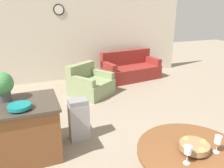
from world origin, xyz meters
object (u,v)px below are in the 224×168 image
(dining_table, at_px, (191,165))
(teal_bowl, at_px, (19,106))
(kitchen_island, at_px, (16,131))
(armchair, at_px, (90,84))
(wine_glass_right, at_px, (218,140))
(couch, at_px, (130,70))
(fruit_bowl, at_px, (194,146))
(wine_glass_left, at_px, (188,151))
(potted_plant, at_px, (2,85))
(trash_bin, at_px, (79,120))

(dining_table, xyz_separation_m, teal_bowl, (-1.66, 1.48, 0.33))
(kitchen_island, xyz_separation_m, armchair, (1.75, 2.13, -0.17))
(wine_glass_right, relative_size, couch, 0.10)
(armchair, bearing_deg, kitchen_island, -162.62)
(armchair, bearing_deg, couch, -5.63)
(couch, bearing_deg, fruit_bowl, -115.97)
(dining_table, height_order, kitchen_island, kitchen_island)
(wine_glass_right, xyz_separation_m, armchair, (-0.24, 3.93, -0.65))
(kitchen_island, distance_m, armchair, 2.76)
(teal_bowl, bearing_deg, wine_glass_right, -40.09)
(wine_glass_left, bearing_deg, fruit_bowl, 32.21)
(kitchen_island, height_order, armchair, kitchen_island)
(fruit_bowl, height_order, wine_glass_right, wine_glass_right)
(fruit_bowl, relative_size, teal_bowl, 0.99)
(couch, bearing_deg, potted_plant, -148.62)
(trash_bin, height_order, armchair, armchair)
(fruit_bowl, bearing_deg, teal_bowl, 138.33)
(potted_plant, bearing_deg, wine_glass_right, -43.71)
(trash_bin, bearing_deg, armchair, 69.02)
(wine_glass_right, xyz_separation_m, trash_bin, (-1.00, 1.96, -0.55))
(potted_plant, bearing_deg, couch, 38.75)
(potted_plant, bearing_deg, trash_bin, -2.02)
(wine_glass_left, xyz_separation_m, trash_bin, (-0.60, 1.99, -0.55))
(fruit_bowl, xyz_separation_m, couch, (1.57, 4.68, -0.54))
(dining_table, height_order, teal_bowl, teal_bowl)
(wine_glass_right, xyz_separation_m, teal_bowl, (-1.87, 1.57, 0.01))
(dining_table, xyz_separation_m, couch, (1.57, 4.68, -0.30))
(wine_glass_left, height_order, wine_glass_right, same)
(wine_glass_left, distance_m, couch, 5.15)
(armchair, bearing_deg, teal_bowl, -157.94)
(fruit_bowl, bearing_deg, dining_table, 29.97)
(teal_bowl, xyz_separation_m, potted_plant, (-0.22, 0.42, 0.19))
(trash_bin, bearing_deg, kitchen_island, -171.09)
(kitchen_island, xyz_separation_m, couch, (3.35, 2.97, -0.15))
(wine_glass_right, distance_m, kitchen_island, 2.72)
(fruit_bowl, height_order, wine_glass_left, wine_glass_left)
(fruit_bowl, relative_size, trash_bin, 0.41)
(wine_glass_right, height_order, trash_bin, wine_glass_right)
(dining_table, relative_size, trash_bin, 1.58)
(teal_bowl, distance_m, couch, 4.60)
(potted_plant, distance_m, trash_bin, 1.33)
(wine_glass_left, relative_size, couch, 0.10)
(teal_bowl, bearing_deg, trash_bin, 23.75)
(wine_glass_left, xyz_separation_m, potted_plant, (-1.69, 2.02, 0.20))
(fruit_bowl, distance_m, armchair, 3.88)
(wine_glass_right, height_order, teal_bowl, wine_glass_right)
(wine_glass_left, distance_m, teal_bowl, 2.18)
(kitchen_island, relative_size, armchair, 1.00)
(fruit_bowl, bearing_deg, kitchen_island, 136.10)
(teal_bowl, bearing_deg, fruit_bowl, -41.67)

